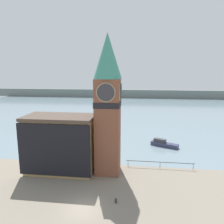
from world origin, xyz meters
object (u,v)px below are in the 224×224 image
Objects in this scene: boat_near at (164,144)px; pier_building at (60,144)px; mooring_bollard_near at (116,200)px; clock_tower at (108,102)px.

pier_building is at bearing -116.41° from boat_near.
mooring_bollard_near is (10.14, -8.01, -4.39)m from pier_building.
boat_near is 23.97m from mooring_bollard_near.
pier_building is 1.89× the size of boat_near.
boat_near reaches higher than mooring_bollard_near.
pier_building reaches higher than mooring_bollard_near.
mooring_bollard_near is at bearing -75.31° from clock_tower.
mooring_bollard_near is at bearing -84.80° from boat_near.
pier_building is at bearing -176.09° from clock_tower.
pier_building is 13.65m from mooring_bollard_near.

